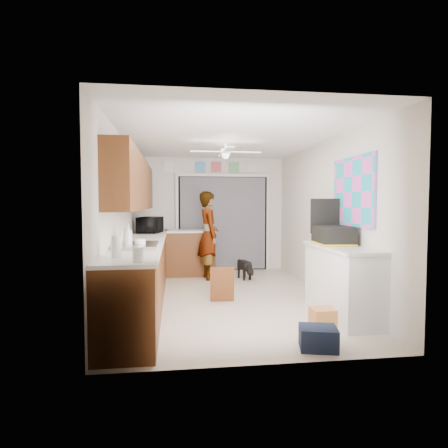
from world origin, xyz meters
name	(u,v)px	position (x,y,z in m)	size (l,w,h in m)	color
floor	(227,298)	(0.00, 0.00, 0.00)	(5.00, 5.00, 0.00)	beige
ceiling	(227,139)	(0.00, 0.00, 2.50)	(5.00, 5.00, 0.00)	white
wall_back	(212,214)	(0.00, 2.50, 1.25)	(3.20, 3.20, 0.00)	beige
wall_front	(266,230)	(0.00, -2.50, 1.25)	(3.20, 3.20, 0.00)	beige
wall_left	(123,220)	(-1.60, 0.00, 1.25)	(5.00, 5.00, 0.00)	beige
wall_right	(325,218)	(1.60, 0.00, 1.25)	(5.00, 5.00, 0.00)	beige
left_base_cabinets	(144,271)	(-1.30, 0.00, 0.45)	(0.60, 4.80, 0.90)	brown
left_countertop	(144,241)	(-1.29, 0.00, 0.92)	(0.62, 4.80, 0.04)	white
upper_cabinets	(135,184)	(-1.44, 0.20, 1.80)	(0.32, 4.00, 0.80)	brown
sink_basin	(137,246)	(-1.29, -1.00, 0.95)	(0.50, 0.76, 0.06)	silver
faucet	(122,239)	(-1.48, -1.00, 1.05)	(0.03, 0.03, 0.22)	silver
peninsula_base	(190,253)	(-0.50, 2.00, 0.45)	(1.00, 0.60, 0.90)	brown
peninsula_top	(190,231)	(-0.50, 2.00, 0.92)	(1.04, 0.64, 0.04)	white
back_opening_recess	(223,223)	(0.25, 2.47, 1.05)	(2.00, 0.06, 2.10)	black
curtain_panel	(223,223)	(0.25, 2.43, 1.05)	(1.90, 0.03, 2.05)	slate
door_trim_left	(177,224)	(-0.77, 2.44, 1.05)	(0.06, 0.04, 2.10)	white
door_trim_right	(268,223)	(1.27, 2.44, 1.05)	(0.06, 0.04, 2.10)	white
door_trim_head	(223,175)	(0.25, 2.44, 2.12)	(2.10, 0.04, 0.06)	white
header_frame_1	(200,167)	(-0.25, 2.47, 2.30)	(0.22, 0.02, 0.22)	#5196D9
header_frame_2	(216,167)	(0.10, 2.47, 2.30)	(0.22, 0.02, 0.22)	#D44F60
header_frame_3	(234,167)	(0.50, 2.47, 2.30)	(0.22, 0.02, 0.22)	#66B37A
header_frame_4	(252,168)	(0.90, 2.47, 2.30)	(0.22, 0.02, 0.22)	silver
route66_sign	(168,166)	(-0.95, 2.47, 2.30)	(0.22, 0.02, 0.26)	silver
right_counter_base	(342,283)	(1.35, -1.20, 0.45)	(0.50, 1.40, 0.90)	white
right_counter_top	(342,247)	(1.34, -1.20, 0.92)	(0.54, 1.44, 0.04)	white
abstract_painting	(353,192)	(1.58, -1.00, 1.65)	(0.03, 1.15, 0.95)	#F259CC
ceiling_fan	(226,152)	(0.00, 0.20, 2.32)	(1.14, 1.14, 0.24)	white
microwave	(150,225)	(-1.28, 1.33, 1.09)	(0.55, 0.37, 0.30)	black
soap_bottle	(128,236)	(-1.40, -1.01, 1.09)	(0.12, 0.12, 0.30)	silver
cup	(140,243)	(-1.25, -1.04, 0.99)	(0.14, 0.14, 0.11)	white
jar_a	(138,255)	(-1.16, -2.25, 1.01)	(0.10, 0.10, 0.14)	silver
jar_b	(137,252)	(-1.20, -1.97, 1.01)	(0.09, 0.09, 0.14)	silver
paper_towel_roll	(117,247)	(-1.41, -1.92, 1.05)	(0.10, 0.10, 0.22)	white
suitcase	(333,235)	(1.32, -0.97, 1.06)	(0.43, 0.58, 0.25)	black
suitcase_rim	(333,243)	(1.32, -0.97, 0.95)	(0.44, 0.58, 0.02)	yellow
suitcase_lid	(325,216)	(1.32, -0.68, 1.31)	(0.42, 0.03, 0.50)	black
cardboard_box	(326,317)	(1.00, -1.51, 0.11)	(0.35, 0.26, 0.22)	#C7803E
navy_crate	(318,338)	(0.63, -2.20, 0.11)	(0.37, 0.31, 0.23)	black
cabinet_door_panel	(222,284)	(-0.11, -0.27, 0.27)	(0.36, 0.03, 0.55)	brown
man	(209,235)	(-0.16, 1.55, 0.87)	(0.63, 0.41, 1.73)	white
dog	(244,269)	(0.54, 1.42, 0.20)	(0.22, 0.51, 0.40)	black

